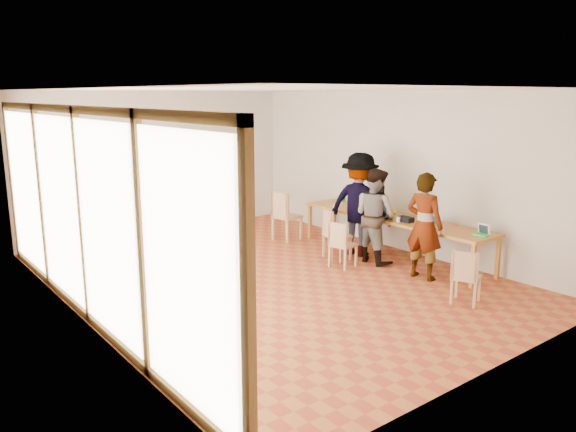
# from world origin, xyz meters

# --- Properties ---
(ground) EXTENTS (8.00, 8.00, 0.00)m
(ground) POSITION_xyz_m (0.00, 0.00, 0.00)
(ground) COLOR #A95A28
(ground) RESTS_ON ground
(wall_back) EXTENTS (6.00, 0.10, 3.00)m
(wall_back) POSITION_xyz_m (0.00, 4.00, 1.50)
(wall_back) COLOR beige
(wall_back) RESTS_ON ground
(wall_front) EXTENTS (6.00, 0.10, 3.00)m
(wall_front) POSITION_xyz_m (0.00, -4.00, 1.50)
(wall_front) COLOR beige
(wall_front) RESTS_ON ground
(wall_right) EXTENTS (0.10, 8.00, 3.00)m
(wall_right) POSITION_xyz_m (3.00, 0.00, 1.50)
(wall_right) COLOR beige
(wall_right) RESTS_ON ground
(window_wall) EXTENTS (0.10, 8.00, 3.00)m
(window_wall) POSITION_xyz_m (-2.96, 0.00, 1.50)
(window_wall) COLOR white
(window_wall) RESTS_ON ground
(ceiling) EXTENTS (6.00, 8.00, 0.04)m
(ceiling) POSITION_xyz_m (0.00, 0.00, 3.02)
(ceiling) COLOR white
(ceiling) RESTS_ON wall_back
(communal_table) EXTENTS (0.80, 4.00, 0.75)m
(communal_table) POSITION_xyz_m (2.50, -0.37, 0.70)
(communal_table) COLOR #AA7125
(communal_table) RESTS_ON ground
(side_table) EXTENTS (0.90, 0.90, 0.75)m
(side_table) POSITION_xyz_m (-1.16, 2.88, 0.67)
(side_table) COLOR #AA7125
(side_table) RESTS_ON ground
(chair_near) EXTENTS (0.49, 0.49, 0.43)m
(chair_near) POSITION_xyz_m (1.46, -2.65, 0.49)
(chair_near) COLOR tan
(chair_near) RESTS_ON ground
(chair_mid) EXTENTS (0.45, 0.45, 0.44)m
(chair_mid) POSITION_xyz_m (1.25, -0.31, 0.50)
(chair_mid) COLOR tan
(chair_mid) RESTS_ON ground
(chair_far) EXTENTS (0.54, 0.54, 0.49)m
(chair_far) POSITION_xyz_m (1.51, 0.18, 0.56)
(chair_far) COLOR tan
(chair_far) RESTS_ON ground
(chair_empty) EXTENTS (0.54, 0.54, 0.54)m
(chair_empty) POSITION_xyz_m (1.62, 1.77, 0.62)
(chair_empty) COLOR tan
(chair_empty) RESTS_ON ground
(chair_spare) EXTENTS (0.68, 0.68, 0.55)m
(chair_spare) POSITION_xyz_m (-1.57, 0.31, 0.63)
(chair_spare) COLOR tan
(chair_spare) RESTS_ON ground
(person_near) EXTENTS (0.50, 0.69, 1.74)m
(person_near) POSITION_xyz_m (1.93, -1.53, 0.87)
(person_near) COLOR gray
(person_near) RESTS_ON ground
(person_mid) EXTENTS (0.66, 0.83, 1.68)m
(person_mid) POSITION_xyz_m (1.99, -0.40, 0.84)
(person_mid) COLOR gray
(person_mid) RESTS_ON ground
(person_far) EXTENTS (1.04, 1.38, 1.90)m
(person_far) POSITION_xyz_m (2.09, 0.09, 0.95)
(person_far) COLOR gray
(person_far) RESTS_ON ground
(laptop_near) EXTENTS (0.20, 0.23, 0.18)m
(laptop_near) POSITION_xyz_m (2.57, -2.17, 0.80)
(laptop_near) COLOR #31D84B
(laptop_near) RESTS_ON communal_table
(laptop_mid) EXTENTS (0.20, 0.23, 0.18)m
(laptop_mid) POSITION_xyz_m (2.52, -1.24, 0.80)
(laptop_mid) COLOR #31D84B
(laptop_mid) RESTS_ON communal_table
(laptop_far) EXTENTS (0.26, 0.29, 0.22)m
(laptop_far) POSITION_xyz_m (2.42, -0.15, 0.81)
(laptop_far) COLOR #31D84B
(laptop_far) RESTS_ON communal_table
(yellow_mug) EXTENTS (0.15, 0.15, 0.09)m
(yellow_mug) POSITION_xyz_m (2.71, -0.20, 0.79)
(yellow_mug) COLOR yellow
(yellow_mug) RESTS_ON communal_table
(green_bottle) EXTENTS (0.07, 0.07, 0.28)m
(green_bottle) POSITION_xyz_m (2.81, 1.26, 0.89)
(green_bottle) COLOR #11692E
(green_bottle) RESTS_ON communal_table
(clear_glass) EXTENTS (0.07, 0.07, 0.09)m
(clear_glass) POSITION_xyz_m (2.23, -0.73, 0.80)
(clear_glass) COLOR silver
(clear_glass) RESTS_ON communal_table
(condiment_cup) EXTENTS (0.08, 0.08, 0.06)m
(condiment_cup) POSITION_xyz_m (2.23, 0.89, 0.78)
(condiment_cup) COLOR white
(condiment_cup) RESTS_ON communal_table
(pink_phone) EXTENTS (0.05, 0.10, 0.01)m
(pink_phone) POSITION_xyz_m (2.77, -1.50, 0.76)
(pink_phone) COLOR #DE345D
(pink_phone) RESTS_ON communal_table
(black_pouch) EXTENTS (0.16, 0.26, 0.09)m
(black_pouch) POSITION_xyz_m (2.34, -0.80, 0.80)
(black_pouch) COLOR black
(black_pouch) RESTS_ON communal_table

